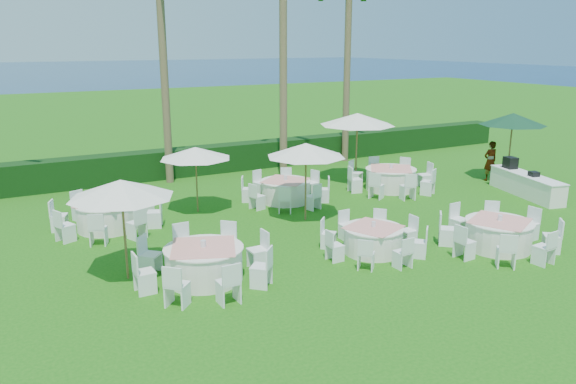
# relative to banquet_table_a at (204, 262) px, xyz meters

# --- Properties ---
(ground) EXTENTS (120.00, 120.00, 0.00)m
(ground) POSITION_rel_banquet_table_a_xyz_m (4.39, -0.86, -0.45)
(ground) COLOR #175C0F
(ground) RESTS_ON ground
(hedge) EXTENTS (34.00, 1.00, 1.20)m
(hedge) POSITION_rel_banquet_table_a_xyz_m (4.39, 11.14, 0.15)
(hedge) COLOR black
(hedge) RESTS_ON ground
(ocean) EXTENTS (260.00, 260.00, 0.00)m
(ocean) POSITION_rel_banquet_table_a_xyz_m (4.39, 101.14, -0.45)
(ocean) COLOR #062145
(ocean) RESTS_ON ground
(banquet_table_a) EXTENTS (3.42, 3.42, 1.03)m
(banquet_table_a) POSITION_rel_banquet_table_a_xyz_m (0.00, 0.00, 0.00)
(banquet_table_a) COLOR white
(banquet_table_a) RESTS_ON ground
(banquet_table_b) EXTENTS (2.94, 2.94, 0.90)m
(banquet_table_b) POSITION_rel_banquet_table_a_xyz_m (4.80, -0.46, -0.06)
(banquet_table_b) COLOR white
(banquet_table_b) RESTS_ON ground
(banquet_table_c) EXTENTS (3.30, 3.30, 0.99)m
(banquet_table_c) POSITION_rel_banquet_table_a_xyz_m (8.12, -1.89, -0.02)
(banquet_table_c) COLOR white
(banquet_table_c) RESTS_ON ground
(banquet_table_d) EXTENTS (3.30, 3.30, 1.01)m
(banquet_table_d) POSITION_rel_banquet_table_a_xyz_m (-1.31, 5.16, -0.01)
(banquet_table_d) COLOR white
(banquet_table_d) RESTS_ON ground
(banquet_table_e) EXTENTS (3.21, 3.21, 0.97)m
(banquet_table_e) POSITION_rel_banquet_table_a_xyz_m (5.08, 5.26, -0.03)
(banquet_table_e) COLOR white
(banquet_table_e) RESTS_ON ground
(banquet_table_f) EXTENTS (3.49, 3.49, 1.05)m
(banquet_table_f) POSITION_rel_banquet_table_a_xyz_m (9.58, 4.81, 0.01)
(banquet_table_f) COLOR white
(banquet_table_f) RESTS_ON ground
(umbrella_a) EXTENTS (2.54, 2.54, 2.53)m
(umbrella_a) POSITION_rel_banquet_table_a_xyz_m (-1.66, 0.98, 1.86)
(umbrella_a) COLOR brown
(umbrella_a) RESTS_ON ground
(umbrella_b) EXTENTS (2.59, 2.59, 2.57)m
(umbrella_b) POSITION_rel_banquet_table_a_xyz_m (4.63, 3.02, 1.89)
(umbrella_b) COLOR brown
(umbrella_b) RESTS_ON ground
(umbrella_c) EXTENTS (2.44, 2.44, 2.28)m
(umbrella_c) POSITION_rel_banquet_table_a_xyz_m (1.79, 5.56, 1.63)
(umbrella_c) COLOR brown
(umbrella_c) RESTS_ON ground
(umbrella_d) EXTENTS (3.13, 3.13, 2.87)m
(umbrella_d) POSITION_rel_banquet_table_a_xyz_m (9.19, 6.65, 2.17)
(umbrella_d) COLOR brown
(umbrella_d) RESTS_ON ground
(umbrella_green) EXTENTS (2.72, 2.72, 2.87)m
(umbrella_green) POSITION_rel_banquet_table_a_xyz_m (14.87, 3.63, 2.17)
(umbrella_green) COLOR brown
(umbrella_green) RESTS_ON ground
(buffet_table) EXTENTS (1.61, 3.71, 1.29)m
(buffet_table) POSITION_rel_banquet_table_a_xyz_m (13.59, 1.67, -0.00)
(buffet_table) COLOR white
(buffet_table) RESTS_ON ground
(staff_person) EXTENTS (0.67, 0.49, 1.69)m
(staff_person) POSITION_rel_banquet_table_a_xyz_m (14.24, 4.04, 0.39)
(staff_person) COLOR gray
(staff_person) RESTS_ON ground
(palm_b) EXTENTS (4.33, 4.31, 9.99)m
(palm_b) POSITION_rel_banquet_table_a_xyz_m (2.21, 10.20, 5.01)
(palm_b) COLOR brown
(palm_b) RESTS_ON ground
(palm_c) EXTENTS (4.27, 4.36, 12.41)m
(palm_c) POSITION_rel_banquet_table_a_xyz_m (6.66, 8.40, 6.24)
(palm_c) COLOR brown
(palm_c) RESTS_ON ground
(palm_d) EXTENTS (4.13, 4.40, 8.66)m
(palm_d) POSITION_rel_banquet_table_a_xyz_m (11.19, 10.44, 4.33)
(palm_d) COLOR brown
(palm_d) RESTS_ON ground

